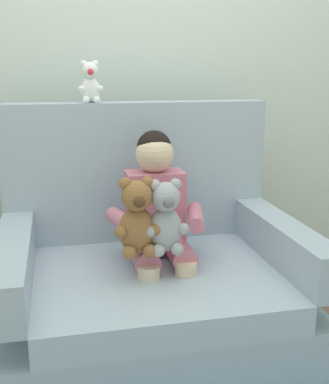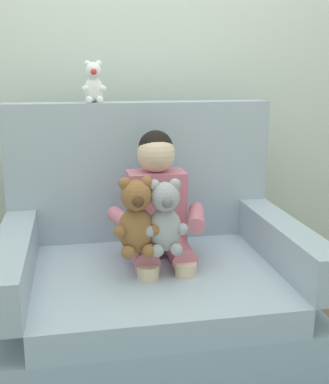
{
  "view_description": "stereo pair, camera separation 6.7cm",
  "coord_description": "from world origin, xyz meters",
  "views": [
    {
      "loc": [
        -0.39,
        -1.96,
        1.25
      ],
      "look_at": [
        0.04,
        -0.05,
        0.76
      ],
      "focal_mm": 45.76,
      "sensor_mm": 36.0,
      "label": 1
    },
    {
      "loc": [
        -0.32,
        -1.97,
        1.25
      ],
      "look_at": [
        0.04,
        -0.05,
        0.76
      ],
      "focal_mm": 45.76,
      "sensor_mm": 36.0,
      "label": 2
    }
  ],
  "objects": [
    {
      "name": "back_wall",
      "position": [
        0.0,
        0.81,
        1.3
      ],
      "size": [
        6.0,
        0.1,
        2.6
      ],
      "primitive_type": "cube",
      "color": "silver",
      "rests_on": "ground"
    },
    {
      "name": "plush_white_on_backrest",
      "position": [
        -0.21,
        0.42,
        1.19
      ],
      "size": [
        0.12,
        0.1,
        0.2
      ],
      "rotation": [
        0.0,
        0.0,
        0.16
      ],
      "color": "white",
      "rests_on": "armchair"
    },
    {
      "name": "seated_child",
      "position": [
        0.04,
        0.09,
        0.62
      ],
      "size": [
        0.45,
        0.39,
        0.82
      ],
      "rotation": [
        0.0,
        0.0,
        -0.12
      ],
      "color": "#C66B7F",
      "rests_on": "armchair"
    },
    {
      "name": "ground_plane",
      "position": [
        0.0,
        0.0,
        0.0
      ],
      "size": [
        8.0,
        8.0,
        0.0
      ],
      "primitive_type": "plane",
      "color": "brown"
    },
    {
      "name": "plush_grey",
      "position": [
        0.03,
        -0.11,
        0.66
      ],
      "size": [
        0.18,
        0.15,
        0.31
      ],
      "rotation": [
        0.0,
        0.0,
        -0.11
      ],
      "color": "#9E9EA3",
      "rests_on": "armchair"
    },
    {
      "name": "armchair",
      "position": [
        0.0,
        0.07,
        0.32
      ],
      "size": [
        1.3,
        0.99,
        1.1
      ],
      "color": "#9EADBC",
      "rests_on": "ground"
    },
    {
      "name": "plush_brown",
      "position": [
        -0.09,
        -0.1,
        0.67
      ],
      "size": [
        0.19,
        0.16,
        0.32
      ],
      "rotation": [
        0.0,
        0.0,
        0.04
      ],
      "color": "brown",
      "rests_on": "armchair"
    }
  ]
}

